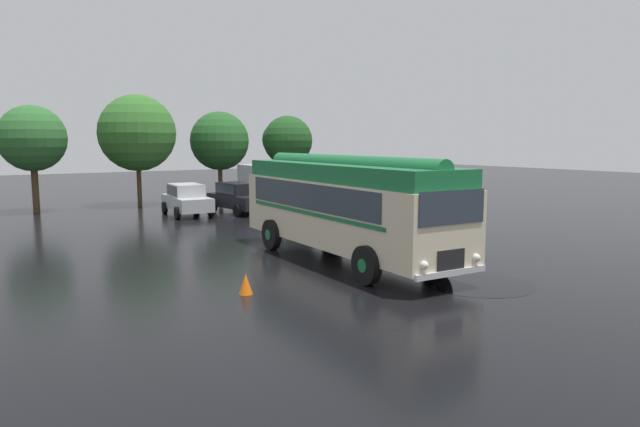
% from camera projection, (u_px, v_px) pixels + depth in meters
% --- Properties ---
extents(ground_plane, '(120.00, 120.00, 0.00)m').
position_uv_depth(ground_plane, '(379.00, 260.00, 19.07)').
color(ground_plane, black).
extents(vintage_bus, '(3.20, 10.23, 3.49)m').
position_uv_depth(vintage_bus, '(345.00, 204.00, 18.81)').
color(vintage_bus, beige).
rests_on(vintage_bus, ground).
extents(car_near_left, '(2.19, 4.31, 1.66)m').
position_uv_depth(car_near_left, '(187.00, 199.00, 30.40)').
color(car_near_left, '#B7BABF').
rests_on(car_near_left, ground).
extents(car_mid_left, '(2.28, 4.35, 1.66)m').
position_uv_depth(car_mid_left, '(238.00, 198.00, 31.33)').
color(car_mid_left, black).
rests_on(car_mid_left, ground).
extents(box_van, '(2.32, 5.77, 2.50)m').
position_uv_depth(box_van, '(272.00, 185.00, 33.57)').
color(box_van, '#B2B7BC').
rests_on(box_van, ground).
extents(tree_left_of_centre, '(3.61, 3.61, 5.89)m').
position_uv_depth(tree_left_of_centre, '(32.00, 137.00, 31.04)').
color(tree_left_of_centre, '#4C3823').
rests_on(tree_left_of_centre, ground).
extents(tree_centre, '(4.60, 4.60, 6.72)m').
position_uv_depth(tree_centre, '(138.00, 134.00, 34.30)').
color(tree_centre, '#4C3823').
rests_on(tree_centre, ground).
extents(tree_right_of_centre, '(3.88, 3.88, 5.88)m').
position_uv_depth(tree_right_of_centre, '(220.00, 141.00, 37.87)').
color(tree_right_of_centre, '#4C3823').
rests_on(tree_right_of_centre, ground).
extents(tree_far_right, '(3.47, 3.45, 5.69)m').
position_uv_depth(tree_far_right, '(286.00, 140.00, 39.84)').
color(tree_far_right, '#4C3823').
rests_on(tree_far_right, ground).
extents(traffic_cone, '(0.36, 0.36, 0.55)m').
position_uv_depth(traffic_cone, '(246.00, 284.00, 14.75)').
color(traffic_cone, orange).
rests_on(traffic_cone, ground).
extents(puddle_patch, '(3.02, 3.02, 0.01)m').
position_uv_depth(puddle_patch, '(479.00, 284.00, 15.87)').
color(puddle_patch, black).
rests_on(puddle_patch, ground).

